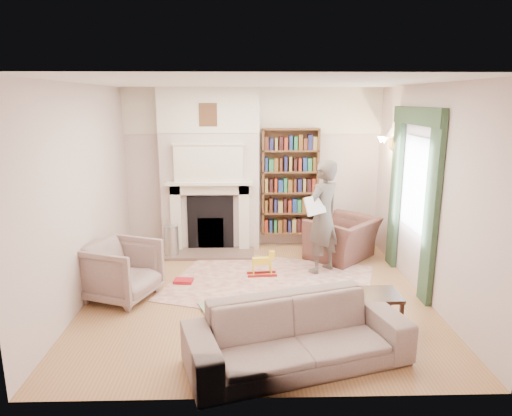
{
  "coord_description": "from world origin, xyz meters",
  "views": [
    {
      "loc": [
        -0.16,
        -5.81,
        2.6
      ],
      "look_at": [
        0.0,
        0.25,
        1.15
      ],
      "focal_mm": 32.0,
      "sensor_mm": 36.0,
      "label": 1
    }
  ],
  "objects_px": {
    "sofa": "(297,334)",
    "man_reading": "(323,217)",
    "armchair_left": "(121,271)",
    "armchair_reading": "(342,238)",
    "rocking_horse": "(262,264)",
    "bookcase": "(290,182)",
    "coffee_table": "(368,312)",
    "paraffin_heater": "(171,241)"
  },
  "relations": [
    {
      "from": "sofa",
      "to": "man_reading",
      "type": "height_order",
      "value": "man_reading"
    },
    {
      "from": "armchair_left",
      "to": "armchair_reading",
      "type": "bearing_deg",
      "value": -44.27
    },
    {
      "from": "armchair_left",
      "to": "rocking_horse",
      "type": "relative_size",
      "value": 1.93
    },
    {
      "from": "rocking_horse",
      "to": "sofa",
      "type": "bearing_deg",
      "value": -88.08
    },
    {
      "from": "bookcase",
      "to": "coffee_table",
      "type": "xyz_separation_m",
      "value": [
        0.6,
        -3.16,
        -0.95
      ]
    },
    {
      "from": "bookcase",
      "to": "coffee_table",
      "type": "height_order",
      "value": "bookcase"
    },
    {
      "from": "sofa",
      "to": "rocking_horse",
      "type": "relative_size",
      "value": 4.99
    },
    {
      "from": "sofa",
      "to": "bookcase",
      "type": "bearing_deg",
      "value": 69.01
    },
    {
      "from": "bookcase",
      "to": "armchair_left",
      "type": "relative_size",
      "value": 2.17
    },
    {
      "from": "bookcase",
      "to": "man_reading",
      "type": "xyz_separation_m",
      "value": [
        0.37,
        -1.31,
        -0.3
      ]
    },
    {
      "from": "armchair_reading",
      "to": "armchair_left",
      "type": "distance_m",
      "value": 3.59
    },
    {
      "from": "armchair_left",
      "to": "coffee_table",
      "type": "height_order",
      "value": "armchair_left"
    },
    {
      "from": "sofa",
      "to": "rocking_horse",
      "type": "bearing_deg",
      "value": 79.67
    },
    {
      "from": "armchair_left",
      "to": "paraffin_heater",
      "type": "height_order",
      "value": "armchair_left"
    },
    {
      "from": "armchair_reading",
      "to": "paraffin_heater",
      "type": "distance_m",
      "value": 2.86
    },
    {
      "from": "sofa",
      "to": "man_reading",
      "type": "relative_size",
      "value": 1.27
    },
    {
      "from": "bookcase",
      "to": "coffee_table",
      "type": "bearing_deg",
      "value": -79.28
    },
    {
      "from": "armchair_reading",
      "to": "man_reading",
      "type": "relative_size",
      "value": 0.61
    },
    {
      "from": "bookcase",
      "to": "sofa",
      "type": "xyz_separation_m",
      "value": [
        -0.29,
        -3.83,
        -0.85
      ]
    },
    {
      "from": "armchair_reading",
      "to": "armchair_left",
      "type": "bearing_deg",
      "value": -21.31
    },
    {
      "from": "armchair_left",
      "to": "rocking_horse",
      "type": "xyz_separation_m",
      "value": [
        1.89,
        0.73,
        -0.19
      ]
    },
    {
      "from": "paraffin_heater",
      "to": "rocking_horse",
      "type": "height_order",
      "value": "paraffin_heater"
    },
    {
      "from": "coffee_table",
      "to": "sofa",
      "type": "bearing_deg",
      "value": -144.3
    },
    {
      "from": "armchair_reading",
      "to": "paraffin_heater",
      "type": "bearing_deg",
      "value": -48.41
    },
    {
      "from": "armchair_left",
      "to": "man_reading",
      "type": "distance_m",
      "value": 2.99
    },
    {
      "from": "armchair_reading",
      "to": "armchair_left",
      "type": "relative_size",
      "value": 1.24
    },
    {
      "from": "armchair_reading",
      "to": "man_reading",
      "type": "distance_m",
      "value": 0.92
    },
    {
      "from": "bookcase",
      "to": "man_reading",
      "type": "distance_m",
      "value": 1.4
    },
    {
      "from": "paraffin_heater",
      "to": "rocking_horse",
      "type": "bearing_deg",
      "value": -30.92
    },
    {
      "from": "bookcase",
      "to": "armchair_reading",
      "type": "distance_m",
      "value": 1.37
    },
    {
      "from": "sofa",
      "to": "coffee_table",
      "type": "distance_m",
      "value": 1.12
    },
    {
      "from": "coffee_table",
      "to": "rocking_horse",
      "type": "relative_size",
      "value": 1.58
    },
    {
      "from": "armchair_reading",
      "to": "sofa",
      "type": "distance_m",
      "value": 3.31
    },
    {
      "from": "armchair_reading",
      "to": "armchair_left",
      "type": "height_order",
      "value": "armchair_left"
    },
    {
      "from": "sofa",
      "to": "armchair_left",
      "type": "bearing_deg",
      "value": 126.36
    },
    {
      "from": "armchair_reading",
      "to": "rocking_horse",
      "type": "xyz_separation_m",
      "value": [
        -1.37,
        -0.77,
        -0.15
      ]
    },
    {
      "from": "man_reading",
      "to": "paraffin_heater",
      "type": "height_order",
      "value": "man_reading"
    },
    {
      "from": "coffee_table",
      "to": "rocking_horse",
      "type": "bearing_deg",
      "value": 122.97
    },
    {
      "from": "man_reading",
      "to": "paraffin_heater",
      "type": "bearing_deg",
      "value": -57.31
    },
    {
      "from": "sofa",
      "to": "man_reading",
      "type": "bearing_deg",
      "value": 58.65
    },
    {
      "from": "armchair_reading",
      "to": "man_reading",
      "type": "bearing_deg",
      "value": 7.25
    },
    {
      "from": "armchair_reading",
      "to": "paraffin_heater",
      "type": "relative_size",
      "value": 1.92
    }
  ]
}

